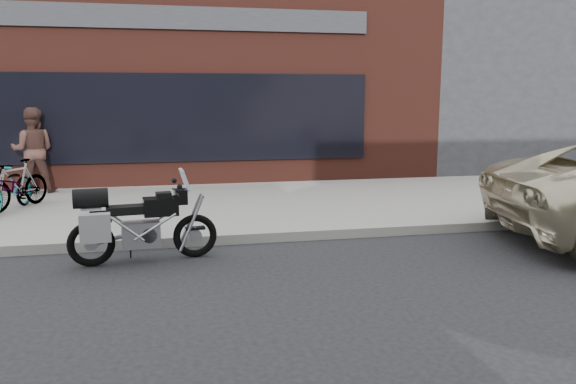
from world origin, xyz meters
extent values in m
plane|color=black|center=(0.00, 0.00, 0.00)|extent=(120.00, 120.00, 0.00)
cube|color=gray|center=(0.00, 7.00, 0.07)|extent=(44.00, 6.00, 0.15)
cube|color=#4D2119|center=(-2.00, 14.00, 2.25)|extent=(14.00, 10.00, 4.50)
cube|color=black|center=(-2.00, 8.97, 1.70)|extent=(10.00, 0.08, 2.00)
cube|color=#292A2E|center=(-2.00, 8.97, 3.90)|extent=(10.00, 0.08, 0.50)
cube|color=#292A2E|center=(10.00, 14.00, 3.00)|extent=(10.00, 10.00, 6.00)
torus|color=black|center=(-2.67, 3.31, 0.30)|extent=(0.61, 0.17, 0.60)
torus|color=black|center=(-1.33, 3.47, 0.30)|extent=(0.61, 0.17, 0.60)
cube|color=#B7B7BC|center=(-2.04, 3.38, 0.38)|extent=(0.53, 0.33, 0.34)
cube|color=black|center=(-1.78, 3.42, 0.74)|extent=(0.48, 0.34, 0.23)
cube|color=black|center=(-2.22, 3.36, 0.72)|extent=(0.52, 0.31, 0.11)
cube|color=black|center=(-2.54, 3.32, 0.65)|extent=(0.29, 0.23, 0.13)
cube|color=black|center=(-1.51, 3.45, 0.86)|extent=(0.19, 0.23, 0.20)
cube|color=silver|center=(-1.44, 3.46, 1.08)|extent=(0.16, 0.28, 0.30)
cylinder|color=black|center=(-1.57, 3.44, 0.92)|extent=(0.10, 0.63, 0.03)
cube|color=#B7B7BC|center=(-2.65, 3.31, 0.78)|extent=(0.28, 0.30, 0.03)
cube|color=slate|center=(-2.58, 3.08, 0.56)|extent=(0.40, 0.21, 0.36)
cylinder|color=black|center=(-2.65, 3.31, 0.90)|extent=(0.46, 0.30, 0.25)
cylinder|color=#B7B7BC|center=(-2.42, 3.48, 0.32)|extent=(0.51, 0.13, 0.17)
imported|color=gray|center=(-4.47, 6.53, 0.59)|extent=(0.91, 1.74, 0.87)
imported|color=gray|center=(-4.41, 6.81, 0.60)|extent=(1.10, 1.50, 0.89)
imported|color=#4A2E27|center=(-4.50, 8.60, 1.06)|extent=(0.92, 0.73, 1.81)
camera|label=1|loc=(-1.59, -4.13, 2.20)|focal=35.00mm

